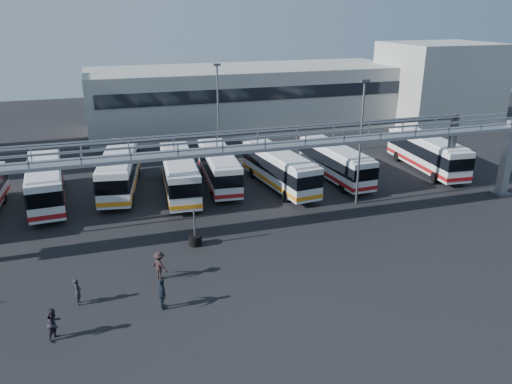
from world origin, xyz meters
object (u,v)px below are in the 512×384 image
object	(u,v)px
light_pole_mid	(361,137)
bus_6	(280,168)
pedestrian_c	(160,265)
bus_2	(46,181)
bus_7	(335,162)
pedestrian_a	(78,292)
pedestrian_b	(54,324)
tire_stack	(195,239)
bus_3	(120,170)
light_pole_back	(218,109)
bus_4	(179,173)
pedestrian_d	(162,294)
bus_9	(427,152)
bus_5	(219,167)

from	to	relation	value
light_pole_mid	bus_6	xyz separation A→B (m)	(-4.67, 5.81, -3.89)
pedestrian_c	bus_2	bearing A→B (deg)	-10.03
bus_7	pedestrian_a	bearing A→B (deg)	-149.68
pedestrian_b	tire_stack	bearing A→B (deg)	-9.62
bus_3	tire_stack	size ratio (longest dim) A/B	4.62
light_pole_back	bus_7	distance (m)	13.22
bus_3	tire_stack	world-z (taller)	bus_3
bus_7	bus_4	bearing A→B (deg)	174.28
pedestrian_c	pedestrian_a	bearing A→B (deg)	72.28
light_pole_mid	pedestrian_a	xyz separation A→B (m)	(-21.78, -8.80, -4.96)
light_pole_back	bus_6	xyz separation A→B (m)	(3.33, -9.19, -3.89)
bus_4	tire_stack	size ratio (longest dim) A/B	4.42
light_pole_mid	pedestrian_a	size ratio (longest dim) A/B	6.62
bus_2	pedestrian_a	bearing A→B (deg)	-84.77
pedestrian_d	bus_7	bearing A→B (deg)	-53.05
bus_2	pedestrian_b	distance (m)	19.94
light_pole_mid	tire_stack	world-z (taller)	light_pole_mid
bus_7	pedestrian_c	distance (m)	22.81
bus_7	bus_9	size ratio (longest dim) A/B	0.93
light_pole_mid	bus_5	world-z (taller)	light_pole_mid
bus_2	bus_3	xyz separation A→B (m)	(6.02, 1.21, 0.02)
bus_9	pedestrian_c	world-z (taller)	bus_9
light_pole_back	bus_2	size ratio (longest dim) A/B	0.88
bus_2	bus_5	size ratio (longest dim) A/B	1.08
pedestrian_b	bus_5	bearing A→B (deg)	3.19
bus_3	bus_6	distance (m)	14.18
bus_2	bus_6	world-z (taller)	bus_2
bus_2	pedestrian_c	xyz separation A→B (m)	(7.26, -15.50, -1.06)
pedestrian_b	pedestrian_a	bearing A→B (deg)	17.04
bus_6	pedestrian_d	bearing A→B (deg)	-134.63
light_pole_back	pedestrian_c	distance (m)	24.63
bus_2	bus_7	distance (m)	25.60
bus_6	pedestrian_d	distance (m)	20.87
bus_2	bus_3	world-z (taller)	bus_3
light_pole_back	bus_9	distance (m)	21.38
bus_4	pedestrian_c	bearing A→B (deg)	-99.86
bus_9	tire_stack	xyz separation A→B (m)	(-25.33, -9.66, -1.47)
light_pole_mid	pedestrian_c	bearing A→B (deg)	-156.81
bus_2	pedestrian_c	bearing A→B (deg)	-68.51
bus_2	bus_4	distance (m)	10.95
bus_7	pedestrian_a	size ratio (longest dim) A/B	6.95
light_pole_back	bus_2	distance (m)	18.19
bus_6	pedestrian_c	size ratio (longest dim) A/B	6.40
bus_3	bus_4	xyz separation A→B (m)	(4.87, -2.40, -0.07)
pedestrian_c	pedestrian_d	distance (m)	3.33
pedestrian_a	pedestrian_b	bearing A→B (deg)	165.60
light_pole_back	bus_7	bearing A→B (deg)	-43.74
bus_3	pedestrian_d	xyz separation A→B (m)	(0.94, -20.02, -1.05)
bus_9	pedestrian_a	world-z (taller)	bus_9
light_pole_mid	pedestrian_d	world-z (taller)	light_pole_mid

